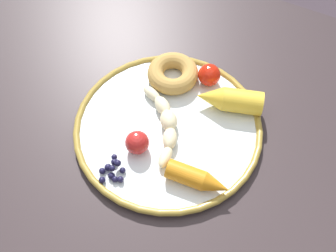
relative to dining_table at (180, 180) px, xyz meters
name	(u,v)px	position (x,y,z in m)	size (l,w,h in m)	color
dining_table	(180,180)	(0.00, 0.00, 0.00)	(1.26, 0.97, 0.72)	#352A2C
plate	(168,127)	(-0.05, 0.05, 0.08)	(0.34, 0.34, 0.02)	white
banana	(165,122)	(-0.06, 0.05, 0.10)	(0.12, 0.15, 0.03)	#F7E8B5
carrot_orange	(198,179)	(0.04, -0.03, 0.10)	(0.11, 0.04, 0.03)	orange
carrot_yellow	(229,100)	(0.03, 0.14, 0.11)	(0.13, 0.08, 0.04)	yellow
donut	(173,73)	(-0.09, 0.15, 0.10)	(0.10, 0.10, 0.03)	#BD8F46
blueberry_pile	(112,171)	(-0.09, -0.08, 0.09)	(0.05, 0.06, 0.02)	#191638
tomato_near	(137,142)	(-0.08, -0.02, 0.10)	(0.04, 0.04, 0.04)	red
tomato_mid	(209,75)	(-0.03, 0.17, 0.10)	(0.04, 0.04, 0.04)	red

